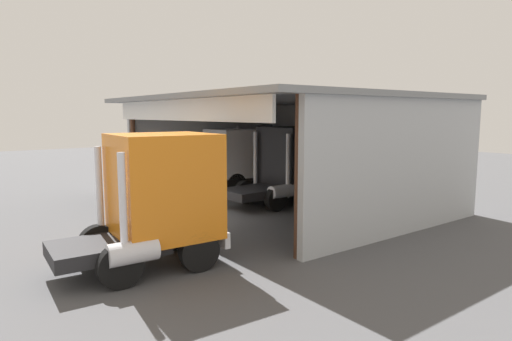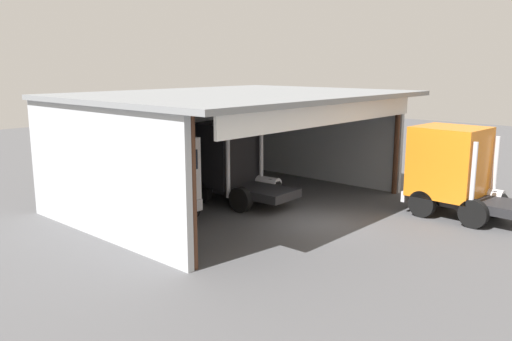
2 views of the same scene
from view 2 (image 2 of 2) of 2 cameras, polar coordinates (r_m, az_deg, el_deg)
The scene contains 7 objects.
ground_plane at distance 20.47m, azimuth 7.00°, elevation -5.74°, with size 80.00×80.00×0.00m, color #4C4C4F.
workshop_shed at distance 23.24m, azimuth -3.90°, elevation 5.04°, with size 13.77×10.70×4.88m.
truck_white_yard_outside at distance 20.52m, azimuth -11.17°, elevation -0.82°, with size 2.79×4.51×3.45m.
truck_black_left_bay at distance 23.22m, azimuth -2.86°, elevation 1.04°, with size 2.79×4.86×3.54m.
truck_orange_center_left_bay at distance 22.41m, azimuth 20.75°, elevation 0.19°, with size 2.62×4.48×3.61m.
oil_drum at distance 28.46m, azimuth -1.93°, elevation 0.12°, with size 0.58×0.58×0.86m, color gold.
tool_cart at distance 27.15m, azimuth -4.45°, elevation -0.32°, with size 0.90×0.60×1.00m, color #1E59A5.
Camera 2 is at (-16.10, -11.11, 6.01)m, focal length 36.59 mm.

